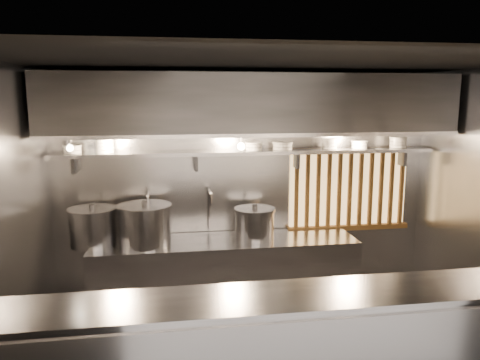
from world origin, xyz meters
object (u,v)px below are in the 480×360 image
object	(u,v)px
pendant_bulb	(241,146)
stock_pot_right	(255,223)
stock_pot_mid	(145,225)
heat_lamp	(67,142)
stock_pot_left	(93,226)

from	to	relation	value
pendant_bulb	stock_pot_right	distance (m)	0.90
stock_pot_mid	stock_pot_right	xyz separation A→B (m)	(1.23, 0.05, -0.05)
heat_lamp	stock_pot_mid	world-z (taller)	heat_lamp
stock_pot_mid	stock_pot_left	bearing A→B (deg)	171.08
stock_pot_left	stock_pot_mid	world-z (taller)	stock_pot_mid
heat_lamp	stock_pot_right	distance (m)	2.20
heat_lamp	pendant_bulb	world-z (taller)	heat_lamp
stock_pot_right	heat_lamp	bearing A→B (deg)	-171.50
pendant_bulb	stock_pot_right	xyz separation A→B (m)	(0.15, -0.06, -0.88)
heat_lamp	stock_pot_left	bearing A→B (deg)	65.72
stock_pot_right	stock_pot_left	bearing A→B (deg)	178.82
pendant_bulb	stock_pot_mid	world-z (taller)	pendant_bulb
stock_pot_left	stock_pot_mid	size ratio (longest dim) A/B	0.96
stock_pot_mid	stock_pot_right	size ratio (longest dim) A/B	1.30
stock_pot_mid	heat_lamp	bearing A→B (deg)	-161.51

